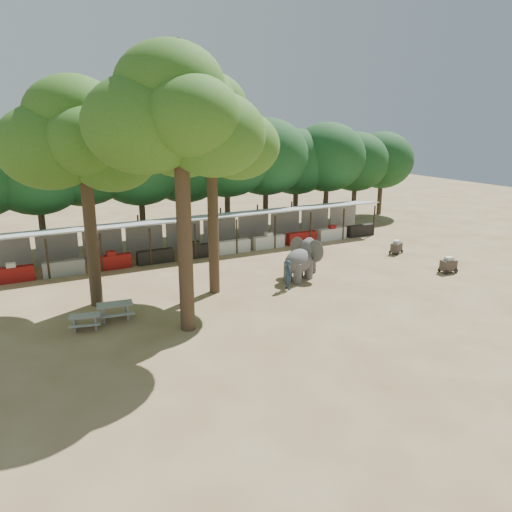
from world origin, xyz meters
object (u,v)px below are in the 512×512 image
picnic_table_near (85,320)px  picnic_table_far (115,309)px  handler (288,275)px  cart_back (396,247)px  yard_tree_left (79,138)px  yard_tree_center (175,114)px  elephant (302,259)px  yard_tree_back (207,129)px  cart_front (448,265)px

picnic_table_near → picnic_table_far: (1.42, 0.47, 0.09)m
handler → cart_back: size_ratio=1.44×
yard_tree_left → yard_tree_center: bearing=-59.0°
handler → picnic_table_far: bearing=90.6°
yard_tree_left → cart_back: 21.84m
yard_tree_left → cart_back: (20.42, 0.27, -7.73)m
yard_tree_center → picnic_table_near: 9.79m
elephant → handler: elephant is taller
yard_tree_center → picnic_table_far: (-2.48, 2.38, -8.68)m
yard_tree_left → yard_tree_center: 5.92m
yard_tree_back → picnic_table_near: size_ratio=7.28×
elephant → picnic_table_far: (-11.08, -1.27, -0.63)m
elephant → cart_back: (8.82, 1.62, -0.69)m
handler → yard_tree_back: bearing=67.9°
yard_tree_left → handler: yard_tree_left is taller
yard_tree_back → picnic_table_near: 10.85m
elephant → picnic_table_near: (-12.51, -1.74, -0.73)m
handler → yard_tree_center: bearing=109.7°
handler → cart_front: size_ratio=1.55×
yard_tree_back → cart_back: bearing=5.0°
yard_tree_center → elephant: (8.60, 3.65, -8.05)m
yard_tree_back → cart_front: (14.11, -3.54, -8.06)m
cart_back → cart_front: bearing=-118.4°
picnic_table_far → cart_front: (19.59, -1.92, -0.04)m
yard_tree_back → picnic_table_near: (-6.90, -2.10, -8.11)m
yard_tree_back → yard_tree_left: bearing=170.5°
picnic_table_near → cart_back: 21.59m
yard_tree_center → elephant: bearing=23.0°
picnic_table_near → picnic_table_far: picnic_table_far is taller
yard_tree_left → handler: size_ratio=6.67×
handler → cart_front: 10.42m
picnic_table_near → yard_tree_center: bearing=-13.1°
yard_tree_left → cart_back: yard_tree_left is taller
yard_tree_center → elephant: yard_tree_center is taller
picnic_table_far → yard_tree_back: bearing=23.9°
yard_tree_back → cart_back: 16.58m
yard_tree_left → handler: (9.88, -2.63, -7.37)m
picnic_table_near → cart_front: size_ratio=1.46×
cart_back → picnic_table_far: bearing=163.6°
yard_tree_back → elephant: 9.27m
picnic_table_near → picnic_table_far: bearing=31.3°
handler → yard_tree_left: bearing=75.8°
picnic_table_near → yard_tree_left: bearing=86.6°
yard_tree_back → handler: yard_tree_back is taller
yard_tree_left → handler: 12.60m
handler → picnic_table_far: (-9.36, 0.01, -0.30)m
yard_tree_back → elephant: size_ratio=3.67×
elephant → yard_tree_center: bearing=178.6°
cart_front → handler: bearing=175.1°
elephant → cart_front: (8.51, -3.19, -0.67)m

